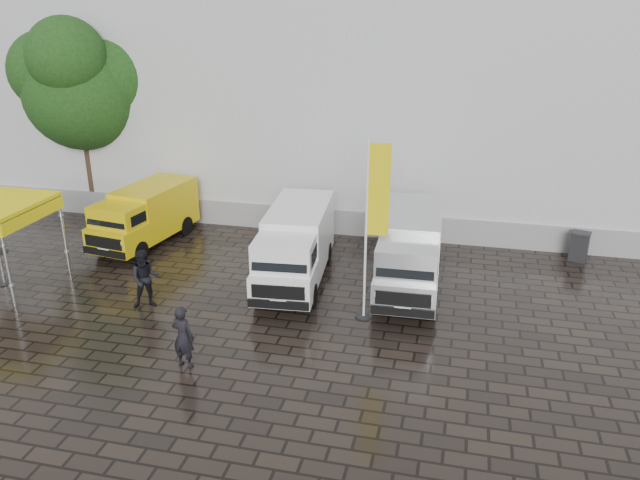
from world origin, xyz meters
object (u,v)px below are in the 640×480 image
Objects in this scene: van_white at (295,248)px; flagpole at (373,219)px; wheelie_bin at (579,246)px; van_silver at (410,254)px; person_front at (183,337)px; person_tent at (145,279)px; van_yellow at (145,217)px; cocktail_table at (2,268)px.

van_white is 1.02× the size of flagpole.
van_silver is at bearing -131.87° from wheelie_bin.
wheelie_bin is 14.65m from person_front.
van_silver reaches higher than wheelie_bin.
person_tent reaches higher than person_front.
flagpole reaches higher than van_white.
van_yellow is 2.76× the size of person_front.
van_white is 3.74m from van_silver.
person_front is (-5.13, -6.03, -0.35)m from van_silver.
van_silver is at bearing -2.92° from person_tent.
cocktail_table is at bearing -169.91° from van_silver.
van_yellow reaches higher than person_front.
van_yellow is 5.43m from person_tent.
cocktail_table is (-9.41, -2.39, -0.63)m from van_white.
van_white reaches higher than person_front.
flagpole is 12.49m from cocktail_table.
person_front is at bearing -73.55° from person_tent.
wheelie_bin is at bearing 16.29° from van_yellow.
cocktail_table is at bearing -145.97° from wheelie_bin.
van_yellow is 0.85× the size of van_white.
cocktail_table reaches higher than wheelie_bin.
flagpole is (9.33, -3.93, 2.00)m from van_yellow.
van_yellow is at bearing 92.68° from person_tent.
wheelie_bin is at bearing 31.37° from van_silver.
wheelie_bin is at bearing 19.13° from cocktail_table.
van_white is 3.25× the size of person_front.
wheelie_bin is (6.66, 6.09, -2.56)m from flagpole.
cocktail_table is 19.99m from wheelie_bin.
van_yellow is at bearing 157.14° from flagpole.
wheelie_bin is 0.58× the size of person_tent.
cocktail_table is (-2.90, -4.39, -0.52)m from van_yellow.
van_silver is (10.24, -1.61, 0.12)m from van_yellow.
van_white is at bearing 9.73° from person_tent.
van_white is 9.73m from cocktail_table.
person_tent is (-7.68, -3.18, -0.29)m from van_silver.
van_silver is 7.93m from person_front.
van_silver reaches higher than cocktail_table.
van_silver is at bearing 68.66° from flagpole.
van_yellow is at bearing 56.55° from cocktail_table.
van_white reaches higher than van_yellow.
person_tent is (-3.96, -2.79, -0.28)m from van_white.
van_silver reaches higher than van_white.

